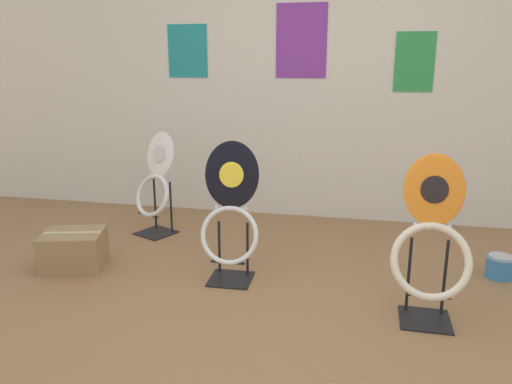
# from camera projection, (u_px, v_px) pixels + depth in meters

# --- Properties ---
(ground_plane) EXTENTS (14.00, 14.00, 0.00)m
(ground_plane) POSITION_uv_depth(u_px,v_px,m) (261.00, 346.00, 2.57)
(ground_plane) COLOR #8E6642
(wall_back) EXTENTS (8.00, 0.07, 2.60)m
(wall_back) POSITION_uv_depth(u_px,v_px,m) (314.00, 75.00, 4.41)
(wall_back) COLOR silver
(wall_back) RESTS_ON ground_plane
(toilet_seat_display_orange_sun) EXTENTS (0.43, 0.32, 0.94)m
(toilet_seat_display_orange_sun) POSITION_uv_depth(u_px,v_px,m) (431.00, 247.00, 2.73)
(toilet_seat_display_orange_sun) COLOR black
(toilet_seat_display_orange_sun) RESTS_ON ground_plane
(toilet_seat_display_jazz_black) EXTENTS (0.39, 0.29, 0.93)m
(toilet_seat_display_jazz_black) POSITION_uv_depth(u_px,v_px,m) (230.00, 219.00, 3.25)
(toilet_seat_display_jazz_black) COLOR black
(toilet_seat_display_jazz_black) RESTS_ON ground_plane
(toilet_seat_display_white_plain) EXTENTS (0.41, 0.38, 0.85)m
(toilet_seat_display_white_plain) POSITION_uv_depth(u_px,v_px,m) (156.00, 186.00, 4.15)
(toilet_seat_display_white_plain) COLOR black
(toilet_seat_display_white_plain) RESTS_ON ground_plane
(paint_can) EXTENTS (0.18, 0.18, 0.15)m
(paint_can) POSITION_uv_depth(u_px,v_px,m) (500.00, 266.00, 3.37)
(paint_can) COLOR teal
(paint_can) RESTS_ON ground_plane
(storage_box) EXTENTS (0.48, 0.44, 0.26)m
(storage_box) POSITION_uv_depth(u_px,v_px,m) (74.00, 250.00, 3.52)
(storage_box) COLOR #93754C
(storage_box) RESTS_ON ground_plane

